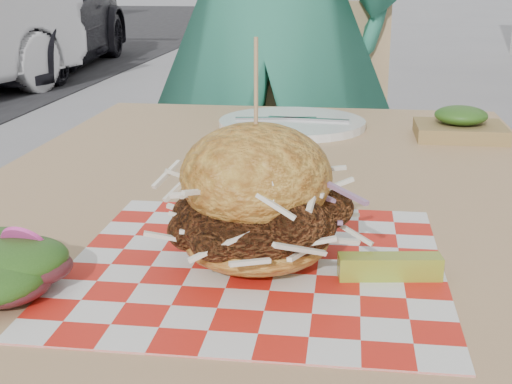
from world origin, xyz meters
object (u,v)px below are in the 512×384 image
Objects in this scene: car_dark at (26,17)px; patio_table at (267,243)px; patio_chair at (303,151)px; sandwich at (256,205)px.

car_dark reaches higher than patio_table.
sandwich is (0.04, -1.28, 0.26)m from patio_chair.
patio_chair is at bearing -64.14° from car_dark.
sandwich reaches higher than patio_chair.
patio_table is at bearing -68.03° from car_dark.
car_dark is 3.25× the size of patio_table.
car_dark is 7.49m from patio_table.
patio_chair is 4.38× the size of sandwich.
car_dark is at bearing 110.74° from patio_chair.
sandwich is at bearing -85.93° from patio_table.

